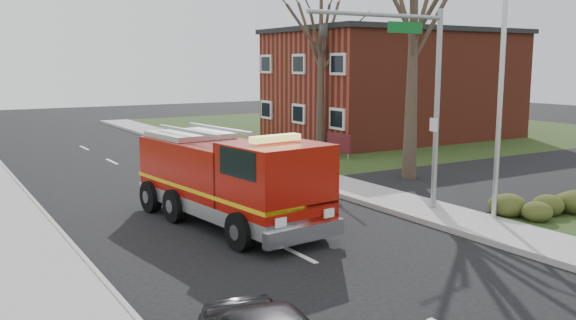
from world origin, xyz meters
TOP-DOWN VIEW (x-y plane):
  - ground at (0.00, 0.00)m, footprint 120.00×120.00m
  - sidewalk_right at (6.20, 0.00)m, footprint 2.40×80.00m
  - sidewalk_left at (-6.20, 0.00)m, footprint 2.40×80.00m
  - brick_building at (19.00, 18.00)m, footprint 15.40×10.40m
  - health_center_sign at (10.50, 12.50)m, footprint 0.12×2.00m
  - hedge_corner at (9.00, -1.00)m, footprint 2.80×2.00m
  - bare_tree_near at (9.50, 6.00)m, footprint 6.00×6.00m
  - bare_tree_far at (11.00, 15.00)m, footprint 5.25×5.25m
  - traffic_signal_mast at (5.21, 1.50)m, footprint 5.29×0.18m
  - streetlight_pole at (7.14, -0.50)m, footprint 1.48×0.16m
  - fire_engine at (-0.18, 3.59)m, footprint 3.60×7.85m

SIDE VIEW (x-z plane):
  - ground at x=0.00m, z-range 0.00..0.00m
  - sidewalk_right at x=6.20m, z-range 0.00..0.15m
  - sidewalk_left at x=-6.20m, z-range 0.00..0.15m
  - hedge_corner at x=9.00m, z-range 0.13..1.03m
  - health_center_sign at x=10.50m, z-range 0.18..1.58m
  - fire_engine at x=-0.18m, z-range -0.14..2.92m
  - brick_building at x=19.00m, z-range 0.03..7.28m
  - streetlight_pole at x=7.14m, z-range 0.35..8.75m
  - traffic_signal_mast at x=5.21m, z-range 1.31..8.11m
  - bare_tree_far at x=11.00m, z-range 1.24..11.74m
  - bare_tree_near at x=9.50m, z-range 1.41..13.41m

